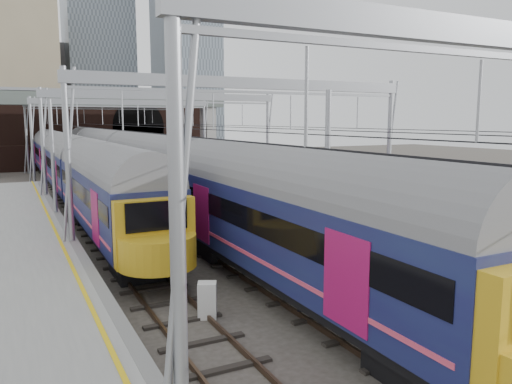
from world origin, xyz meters
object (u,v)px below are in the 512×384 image
train_main (125,162)px  train_second (70,165)px  relay_cabinet (207,300)px  signal_near_left (302,224)px

train_main → train_second: bearing=166.8°
train_main → relay_cabinet: (-3.23, -26.33, -2.07)m
train_second → train_main: bearing=-13.2°
train_main → signal_near_left: (-0.68, -27.57, 0.27)m
train_second → relay_cabinet: train_second is taller
train_main → train_second: train_main is taller
train_main → relay_cabinet: train_main is taller
signal_near_left → relay_cabinet: size_ratio=4.10×
train_second → relay_cabinet: bearing=-88.4°
signal_near_left → relay_cabinet: signal_near_left is taller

